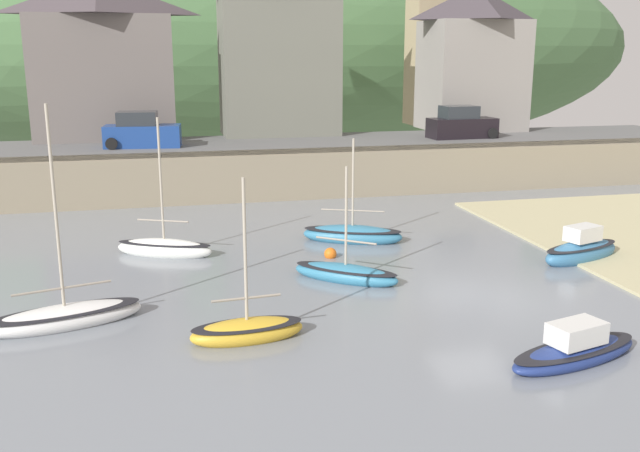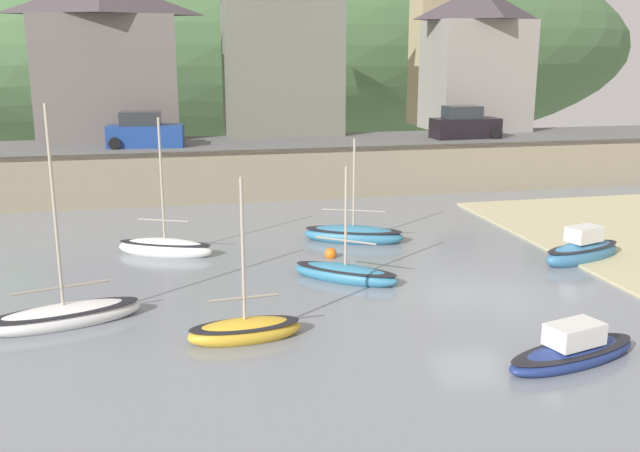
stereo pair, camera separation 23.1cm
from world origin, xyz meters
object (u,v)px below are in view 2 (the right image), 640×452
(church_with_spire, at_px, (435,3))
(parked_car_by_wall, at_px, (465,125))
(sailboat_tall_mast, at_px, (573,351))
(rowboat_small_beached, at_px, (345,273))
(sailboat_far_left, at_px, (353,235))
(mooring_buoy, at_px, (331,254))
(motorboat_with_cabin, at_px, (245,330))
(waterfront_building_right, at_px, (476,58))
(fishing_boat_green, at_px, (165,247))
(waterfront_building_centre, at_px, (282,46))
(parked_car_near_slipway, at_px, (145,132))
(sailboat_white_hull, at_px, (583,251))
(dinghy_open_wooden, at_px, (64,315))
(waterfront_building_left, at_px, (106,58))

(church_with_spire, bearing_deg, parked_car_by_wall, -97.55)
(sailboat_tall_mast, relative_size, rowboat_small_beached, 1.03)
(sailboat_far_left, relative_size, mooring_buoy, 9.33)
(motorboat_with_cabin, distance_m, parked_car_by_wall, 27.89)
(church_with_spire, xyz_separation_m, mooring_buoy, (-13.17, -24.00, -10.68))
(waterfront_building_right, height_order, mooring_buoy, waterfront_building_right)
(waterfront_building_right, distance_m, fishing_boat_green, 28.47)
(rowboat_small_beached, distance_m, mooring_buoy, 2.77)
(waterfront_building_centre, height_order, parked_car_near_slipway, waterfront_building_centre)
(waterfront_building_centre, distance_m, rowboat_small_beached, 24.08)
(parked_car_near_slipway, bearing_deg, church_with_spire, 28.93)
(waterfront_building_right, bearing_deg, sailboat_white_hull, -104.23)
(sailboat_white_hull, bearing_deg, motorboat_with_cabin, -179.09)
(waterfront_building_right, xyz_separation_m, sailboat_tall_mast, (-10.91, -30.32, -6.85))
(mooring_buoy, bearing_deg, waterfront_building_centre, 85.44)
(waterfront_building_centre, bearing_deg, parked_car_near_slipway, -152.08)
(dinghy_open_wooden, bearing_deg, rowboat_small_beached, -2.30)
(sailboat_white_hull, distance_m, rowboat_small_beached, 9.12)
(waterfront_building_left, relative_size, sailboat_tall_mast, 2.23)
(sailboat_tall_mast, xyz_separation_m, parked_car_near_slipway, (-10.64, 25.82, 2.92))
(parked_car_by_wall, height_order, mooring_buoy, parked_car_by_wall)
(waterfront_building_centre, bearing_deg, church_with_spire, 19.07)
(waterfront_building_left, bearing_deg, parked_car_by_wall, -12.08)
(fishing_boat_green, xyz_separation_m, sailboat_tall_mast, (9.81, -12.04, -0.01))
(sailboat_white_hull, relative_size, dinghy_open_wooden, 0.60)
(sailboat_tall_mast, bearing_deg, waterfront_building_right, 54.81)
(dinghy_open_wooden, bearing_deg, waterfront_building_centre, 50.98)
(church_with_spire, relative_size, parked_car_by_wall, 3.90)
(waterfront_building_left, xyz_separation_m, church_with_spire, (22.15, 4.00, 3.67))
(waterfront_building_left, height_order, parked_car_by_wall, waterfront_building_left)
(sailboat_tall_mast, xyz_separation_m, parked_car_by_wall, (8.30, 25.82, 2.92))
(sailboat_white_hull, relative_size, parked_car_by_wall, 0.91)
(sailboat_far_left, height_order, sailboat_tall_mast, sailboat_far_left)
(fishing_boat_green, relative_size, dinghy_open_wooden, 0.85)
(waterfront_building_right, distance_m, parked_car_near_slipway, 22.37)
(motorboat_with_cabin, bearing_deg, sailboat_white_hull, 14.44)
(fishing_boat_green, bearing_deg, sailboat_far_left, 26.95)
(waterfront_building_left, bearing_deg, rowboat_small_beached, -68.80)
(waterfront_building_right, bearing_deg, dinghy_open_wooden, -133.43)
(rowboat_small_beached, bearing_deg, sailboat_white_hull, 40.22)
(dinghy_open_wooden, xyz_separation_m, parked_car_by_wall, (20.98, 20.42, 2.94))
(waterfront_building_left, relative_size, waterfront_building_right, 1.00)
(rowboat_small_beached, bearing_deg, waterfront_building_right, 95.32)
(waterfront_building_centre, bearing_deg, parked_car_by_wall, -23.30)
(sailboat_white_hull, relative_size, parked_car_near_slipway, 0.89)
(church_with_spire, relative_size, parked_car_near_slipway, 3.84)
(church_with_spire, xyz_separation_m, motorboat_with_cabin, (-17.22, -31.08, -10.57))
(waterfront_building_left, xyz_separation_m, waterfront_building_right, (23.64, -0.00, -0.02))
(mooring_buoy, bearing_deg, parked_car_near_slipway, 113.99)
(waterfront_building_left, relative_size, church_with_spire, 0.57)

